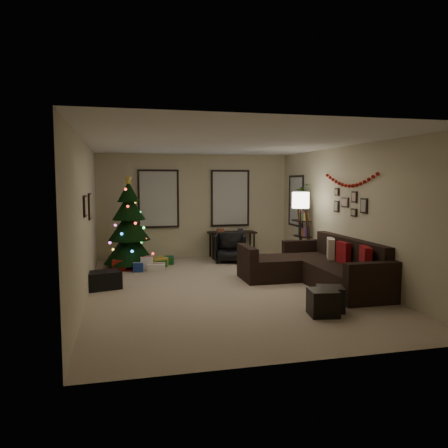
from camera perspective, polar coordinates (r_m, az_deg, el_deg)
The scene contains 29 objects.
floor at distance 8.35m, azimuth 0.29°, elevation -8.29°, with size 7.00×7.00×0.00m, color #BBA68D.
ceiling at distance 8.13m, azimuth 0.30°, elevation 10.51°, with size 7.00×7.00×0.00m, color white.
wall_back at distance 11.55m, azimuth -3.82°, elevation 2.35°, with size 5.00×5.00×0.00m, color beige.
wall_front at distance 4.82m, azimuth 10.21°, elevation -2.30°, with size 5.00×5.00×0.00m, color beige.
wall_left at distance 7.92m, azimuth -17.57°, elevation 0.60°, with size 7.00×7.00×0.00m, color beige.
wall_right at distance 9.05m, azimuth 15.87°, elevation 1.24°, with size 7.00×7.00×0.00m, color beige.
window_back_left at distance 11.39m, azimuth -8.53°, elevation 3.26°, with size 1.05×0.06×1.50m.
window_back_right at distance 11.71m, azimuth 0.79°, elevation 3.38°, with size 1.05×0.06×1.50m.
window_right_wall at distance 11.32m, azimuth 9.44°, elevation 2.98°, with size 0.06×0.90×1.30m.
christmas_tree at distance 10.37m, azimuth -12.23°, elevation -0.63°, with size 1.17×1.17×2.18m.
presents at distance 10.30m, azimuth -10.20°, elevation -5.07°, with size 1.50×1.01×0.30m.
sofa at distance 8.79m, azimuth 12.09°, elevation -5.72°, with size 2.03×2.94×0.91m.
pillow_red_a at distance 8.01m, azimuth 17.93°, elevation -4.48°, with size 0.13×0.47×0.47m, color maroon.
pillow_red_b at distance 8.67m, azimuth 15.25°, elevation -3.65°, with size 0.11×0.41×0.41m, color maroon.
pillow_cream at distance 9.12m, azimuth 13.71°, elevation -3.22°, with size 0.13×0.45×0.45m, color beige.
ottoman_near at distance 7.08m, azimuth 13.65°, elevation -9.42°, with size 0.40×0.40×0.38m, color black.
ottoman_far at distance 6.81m, azimuth 12.77°, elevation -9.95°, with size 0.41×0.41×0.39m, color black.
desk at distance 11.54m, azimuth 1.06°, elevation -1.40°, with size 1.26×0.45×0.68m.
desk_chair at distance 10.90m, azimuth 0.83°, elevation -3.11°, with size 0.69×0.64×0.71m, color black.
bookshelf at distance 10.54m, azimuth 10.27°, elevation -0.97°, with size 0.30×0.50×1.68m.
potted_plant at distance 10.53m, azimuth 10.24°, elevation 4.47°, with size 0.44×0.38×0.49m, color #4C4C4C.
floor_lamp at distance 9.78m, azimuth 9.93°, elevation 2.40°, with size 0.37×0.37×1.76m.
art_map at distance 8.82m, azimuth -17.05°, elevation 2.23°, with size 0.04×0.60×0.50m.
art_abstract at distance 7.61m, azimuth -17.63°, elevation 2.25°, with size 0.04×0.45×0.35m.
gallery at distance 8.96m, azimuth 16.02°, elevation 2.62°, with size 0.03×1.25×0.54m.
garland at distance 8.92m, azimuth 16.01°, elevation 5.54°, with size 0.08×1.90×0.30m, color #A5140C, non-canonical shape.
stocking_left at distance 11.60m, azimuth -4.59°, elevation 3.39°, with size 0.20×0.05×0.36m.
stocking_right at distance 11.62m, azimuth -2.95°, elevation 2.92°, with size 0.20×0.05×0.36m.
storage_bin at distance 8.53m, azimuth -15.58°, elevation -7.06°, with size 0.66×0.44×0.33m, color black.
Camera 1 is at (-1.92, -7.87, 2.01)m, focal length 35.14 mm.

